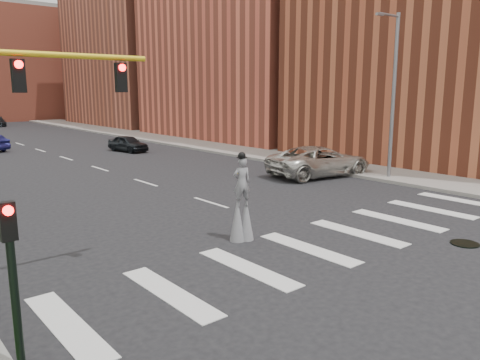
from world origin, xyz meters
TOP-DOWN VIEW (x-y plane):
  - ground_plane at (0.00, 0.00)m, footprint 160.00×160.00m
  - sidewalk_right at (12.50, 25.00)m, footprint 5.00×90.00m
  - manhole at (3.00, -2.00)m, footprint 0.90×0.90m
  - building_near at (22.00, 8.00)m, footprint 16.00×20.00m
  - building_mid at (22.00, 30.00)m, footprint 16.00×22.00m
  - building_far at (22.00, 54.00)m, footprint 16.00×22.00m
  - streetlight at (10.90, 6.00)m, footprint 2.05×0.20m
  - secondary_signal at (-10.30, -0.50)m, footprint 0.25×0.21m
  - stilt_performer at (-2.35, 3.04)m, footprint 0.83×0.61m
  - suv_crossing at (8.84, 9.26)m, footprint 6.74×3.96m
  - car_near at (5.30, 26.59)m, footprint 2.21×4.11m

SIDE VIEW (x-z plane):
  - ground_plane at x=0.00m, z-range 0.00..0.00m
  - manhole at x=3.00m, z-range 0.00..0.04m
  - sidewalk_right at x=12.50m, z-range 0.00..0.18m
  - car_near at x=5.30m, z-range 0.00..1.33m
  - suv_crossing at x=8.84m, z-range 0.00..1.76m
  - stilt_performer at x=-2.35m, z-range -0.33..2.67m
  - secondary_signal at x=-10.30m, z-range 0.33..3.56m
  - streetlight at x=10.90m, z-range 0.40..9.40m
  - building_far at x=22.00m, z-range 0.00..20.00m
  - building_near at x=22.00m, z-range 0.00..22.00m
  - building_mid at x=22.00m, z-range 0.00..24.00m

